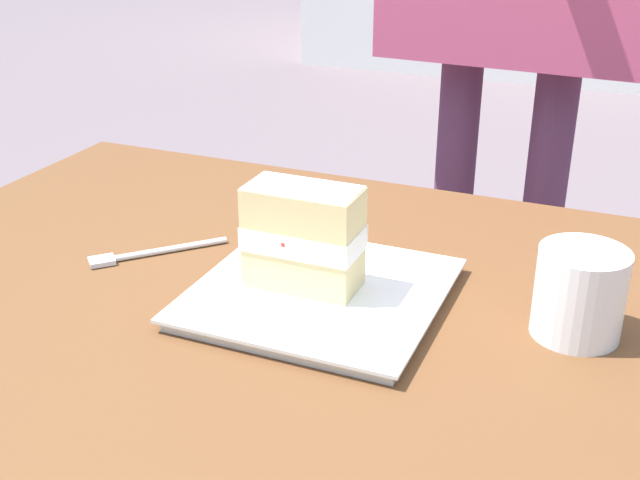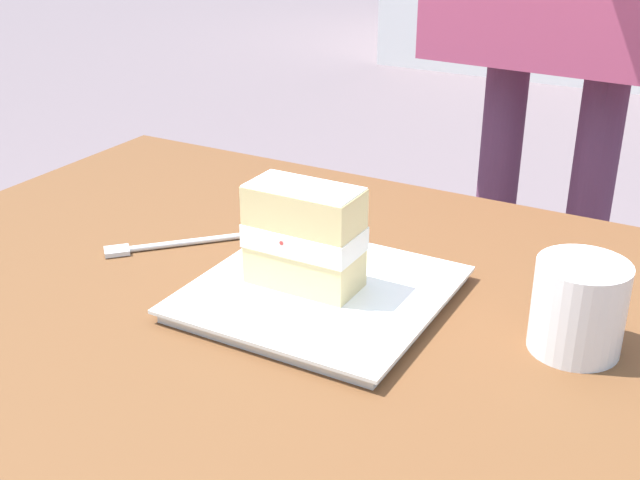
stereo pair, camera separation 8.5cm
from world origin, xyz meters
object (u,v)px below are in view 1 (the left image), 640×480
object	(u,v)px
dessert_fork	(149,253)
cake_slice	(303,237)
dessert_plate	(320,294)
patio_table	(405,425)
coffee_cup	(580,292)

from	to	relation	value
dessert_fork	cake_slice	bearing A→B (deg)	-5.98
dessert_plate	cake_slice	world-z (taller)	cake_slice
patio_table	coffee_cup	distance (m)	0.23
dessert_plate	coffee_cup	xyz separation A→B (m)	(0.27, 0.04, 0.04)
coffee_cup	dessert_fork	bearing A→B (deg)	-178.48
cake_slice	dessert_fork	distance (m)	0.23
dessert_fork	patio_table	bearing A→B (deg)	-10.36
cake_slice	coffee_cup	bearing A→B (deg)	7.21
patio_table	dessert_fork	size ratio (longest dim) A/B	10.36
cake_slice	dessert_fork	world-z (taller)	cake_slice
cake_slice	dessert_plate	bearing A→B (deg)	-0.43
cake_slice	coffee_cup	distance (m)	0.29
dessert_fork	coffee_cup	world-z (taller)	coffee_cup
patio_table	dessert_fork	distance (m)	0.37
patio_table	cake_slice	xyz separation A→B (m)	(-0.14, 0.04, 0.18)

